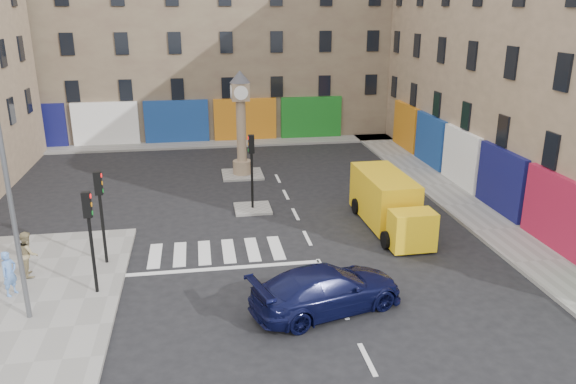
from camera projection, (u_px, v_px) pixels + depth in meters
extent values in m
plane|color=black|center=(328.00, 280.00, 20.91)|extent=(120.00, 120.00, 0.00)
cube|color=gray|center=(438.00, 186.00, 31.57)|extent=(2.60, 30.00, 0.15)
cube|color=gray|center=(206.00, 144.00, 41.04)|extent=(32.00, 2.40, 0.15)
cube|color=gray|center=(253.00, 208.00, 28.07)|extent=(1.80, 1.80, 0.12)
cube|color=gray|center=(242.00, 174.00, 33.68)|extent=(2.40, 2.40, 0.12)
cube|color=tan|center=(562.00, 39.00, 30.01)|extent=(10.00, 30.00, 16.00)
cube|color=#7C6D53|center=(199.00, 21.00, 43.79)|extent=(32.00, 10.00, 17.00)
cylinder|color=black|center=(93.00, 255.00, 19.33)|extent=(0.12, 0.12, 2.80)
cube|color=black|center=(87.00, 205.00, 18.74)|extent=(0.28, 0.22, 0.90)
cylinder|color=black|center=(103.00, 229.00, 21.58)|extent=(0.12, 0.12, 2.80)
cube|color=black|center=(98.00, 183.00, 20.99)|extent=(0.28, 0.22, 0.90)
cylinder|color=black|center=(252.00, 181.00, 27.60)|extent=(0.12, 0.12, 2.80)
cube|color=black|center=(251.00, 144.00, 27.01)|extent=(0.28, 0.22, 0.90)
cylinder|color=#595B60|center=(10.00, 200.00, 16.90)|extent=(0.16, 0.16, 8.00)
cylinder|color=tan|center=(242.00, 167.00, 33.54)|extent=(1.10, 1.10, 0.80)
cylinder|color=tan|center=(241.00, 131.00, 32.84)|extent=(0.56, 0.56, 3.60)
cube|color=tan|center=(240.00, 92.00, 32.11)|extent=(1.00, 1.00, 1.00)
cylinder|color=white|center=(241.00, 93.00, 31.62)|extent=(0.80, 0.06, 0.80)
cone|color=#333338|center=(240.00, 77.00, 31.84)|extent=(1.20, 1.20, 0.70)
imported|color=black|center=(327.00, 289.00, 18.66)|extent=(5.65, 3.58, 1.53)
cube|color=yellow|center=(384.00, 197.00, 26.27)|extent=(2.02, 4.65, 2.21)
cube|color=yellow|center=(412.00, 230.00, 23.14)|extent=(1.85, 1.19, 1.63)
cube|color=black|center=(413.00, 222.00, 22.97)|extent=(1.65, 0.90, 0.67)
cylinder|color=black|center=(386.00, 240.00, 23.50)|extent=(0.26, 0.77, 0.77)
cylinder|color=black|center=(429.00, 237.00, 23.83)|extent=(0.26, 0.77, 0.77)
cylinder|color=black|center=(356.00, 206.00, 27.44)|extent=(0.26, 0.77, 0.77)
cylinder|color=black|center=(393.00, 204.00, 27.77)|extent=(0.26, 0.77, 0.77)
imported|color=#5D8CD6|center=(9.00, 273.00, 19.33)|extent=(0.63, 0.71, 1.62)
imported|color=#928159|center=(28.00, 254.00, 20.74)|extent=(0.89, 1.01, 1.72)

